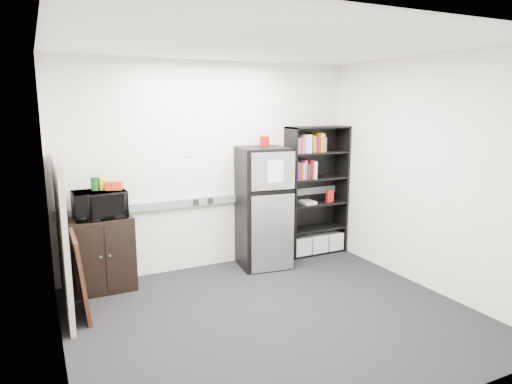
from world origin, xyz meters
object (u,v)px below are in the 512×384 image
at_px(bookshelf, 316,192).
at_px(refrigerator, 262,208).
at_px(cabinet, 103,254).
at_px(microwave, 99,204).
at_px(cubicle_partition, 62,237).

relative_size(bookshelf, refrigerator, 1.15).
bearing_deg(bookshelf, cabinet, -178.77).
xyz_separation_m(bookshelf, microwave, (-3.00, -0.08, 0.12)).
distance_m(cubicle_partition, microwave, 0.63).
bearing_deg(cubicle_partition, cabinet, 44.25).
xyz_separation_m(bookshelf, cabinet, (-3.00, -0.06, -0.47)).
relative_size(cubicle_partition, cabinet, 1.85).
relative_size(microwave, refrigerator, 0.35).
bearing_deg(cabinet, cubicle_partition, -135.75).
xyz_separation_m(bookshelf, refrigerator, (-0.95, -0.14, -0.11)).
bearing_deg(refrigerator, bookshelf, 16.37).
xyz_separation_m(cabinet, refrigerator, (2.05, -0.08, 0.36)).
bearing_deg(refrigerator, cabinet, -174.55).
bearing_deg(cubicle_partition, refrigerator, 7.82).
bearing_deg(microwave, cubicle_partition, -139.99).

